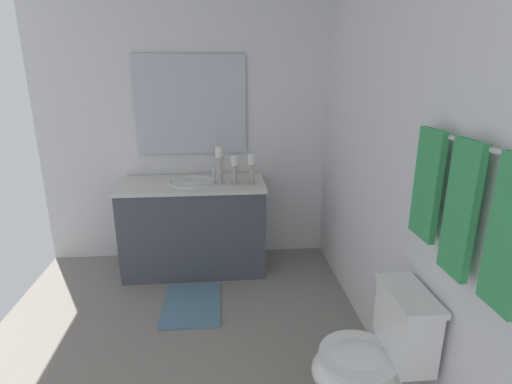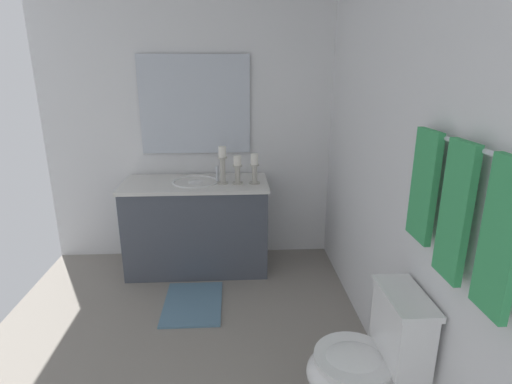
{
  "view_description": "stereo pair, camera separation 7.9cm",
  "coord_description": "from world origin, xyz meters",
  "px_view_note": "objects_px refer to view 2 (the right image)",
  "views": [
    {
      "loc": [
        2.13,
        0.31,
        1.76
      ],
      "look_at": [
        -0.36,
        0.53,
        0.98
      ],
      "focal_mm": 28.3,
      "sensor_mm": 36.0,
      "label": 1
    },
    {
      "loc": [
        2.13,
        0.39,
        1.76
      ],
      "look_at": [
        -0.36,
        0.53,
        0.98
      ],
      "focal_mm": 28.3,
      "sensor_mm": 36.0,
      "label": 2
    }
  ],
  "objects_px": {
    "toilet": "(367,364)",
    "bath_mat": "(193,303)",
    "candle_holder_tall": "(254,168)",
    "candle_holder_mid": "(223,164)",
    "towel_bar": "(470,146)",
    "vanity_cabinet": "(197,225)",
    "towel_near_vanity": "(424,186)",
    "towel_center": "(455,212)",
    "sink_basin": "(196,186)",
    "mirror": "(195,105)",
    "candle_holder_short": "(237,169)",
    "towel_near_corner": "(500,239)"
  },
  "relations": [
    {
      "from": "bath_mat",
      "to": "candle_holder_short",
      "type": "bearing_deg",
      "value": 146.79
    },
    {
      "from": "sink_basin",
      "to": "bath_mat",
      "type": "relative_size",
      "value": 0.67
    },
    {
      "from": "vanity_cabinet",
      "to": "towel_center",
      "type": "bearing_deg",
      "value": 30.72
    },
    {
      "from": "sink_basin",
      "to": "toilet",
      "type": "bearing_deg",
      "value": 28.68
    },
    {
      "from": "candle_holder_short",
      "to": "toilet",
      "type": "relative_size",
      "value": 0.32
    },
    {
      "from": "towel_near_vanity",
      "to": "towel_center",
      "type": "bearing_deg",
      "value": 0.0
    },
    {
      "from": "mirror",
      "to": "towel_near_vanity",
      "type": "xyz_separation_m",
      "value": [
        1.98,
        1.17,
        -0.18
      ]
    },
    {
      "from": "candle_holder_short",
      "to": "towel_near_vanity",
      "type": "relative_size",
      "value": 0.49
    },
    {
      "from": "mirror",
      "to": "candle_holder_tall",
      "type": "distance_m",
      "value": 0.79
    },
    {
      "from": "vanity_cabinet",
      "to": "candle_holder_mid",
      "type": "xyz_separation_m",
      "value": [
        0.06,
        0.24,
        0.57
      ]
    },
    {
      "from": "vanity_cabinet",
      "to": "towel_center",
      "type": "relative_size",
      "value": 2.3
    },
    {
      "from": "sink_basin",
      "to": "toilet",
      "type": "distance_m",
      "value": 2.06
    },
    {
      "from": "mirror",
      "to": "towel_center",
      "type": "distance_m",
      "value": 2.55
    },
    {
      "from": "candle_holder_short",
      "to": "bath_mat",
      "type": "xyz_separation_m",
      "value": [
        0.56,
        -0.36,
        -0.93
      ]
    },
    {
      "from": "vanity_cabinet",
      "to": "towel_near_vanity",
      "type": "height_order",
      "value": "towel_near_vanity"
    },
    {
      "from": "toilet",
      "to": "candle_holder_tall",
      "type": "bearing_deg",
      "value": -164.83
    },
    {
      "from": "candle_holder_short",
      "to": "toilet",
      "type": "xyz_separation_m",
      "value": [
        1.7,
        0.6,
        -0.57
      ]
    },
    {
      "from": "towel_near_vanity",
      "to": "towel_near_corner",
      "type": "xyz_separation_m",
      "value": [
        0.54,
        0.0,
        -0.02
      ]
    },
    {
      "from": "toilet",
      "to": "towel_near_vanity",
      "type": "xyz_separation_m",
      "value": [
        -0.06,
        0.2,
        0.89
      ]
    },
    {
      "from": "towel_near_corner",
      "to": "bath_mat",
      "type": "height_order",
      "value": "towel_near_corner"
    },
    {
      "from": "bath_mat",
      "to": "towel_center",
      "type": "bearing_deg",
      "value": 41.02
    },
    {
      "from": "bath_mat",
      "to": "towel_bar",
      "type": "bearing_deg",
      "value": 41.45
    },
    {
      "from": "candle_holder_tall",
      "to": "towel_near_corner",
      "type": "relative_size",
      "value": 0.49
    },
    {
      "from": "towel_center",
      "to": "towel_near_corner",
      "type": "height_order",
      "value": "same"
    },
    {
      "from": "towel_near_vanity",
      "to": "bath_mat",
      "type": "distance_m",
      "value": 2.02
    },
    {
      "from": "toilet",
      "to": "bath_mat",
      "type": "distance_m",
      "value": 1.54
    },
    {
      "from": "candle_holder_tall",
      "to": "bath_mat",
      "type": "relative_size",
      "value": 0.43
    },
    {
      "from": "towel_near_vanity",
      "to": "towel_center",
      "type": "height_order",
      "value": "same"
    },
    {
      "from": "toilet",
      "to": "towel_near_vanity",
      "type": "relative_size",
      "value": 1.5
    },
    {
      "from": "candle_holder_short",
      "to": "candle_holder_mid",
      "type": "height_order",
      "value": "candle_holder_mid"
    },
    {
      "from": "mirror",
      "to": "vanity_cabinet",
      "type": "bearing_deg",
      "value": -0.01
    },
    {
      "from": "candle_holder_mid",
      "to": "bath_mat",
      "type": "xyz_separation_m",
      "value": [
        0.57,
        -0.24,
        -0.97
      ]
    },
    {
      "from": "candle_holder_mid",
      "to": "towel_near_vanity",
      "type": "height_order",
      "value": "towel_near_vanity"
    },
    {
      "from": "candle_holder_tall",
      "to": "candle_holder_mid",
      "type": "relative_size",
      "value": 0.81
    },
    {
      "from": "towel_center",
      "to": "toilet",
      "type": "bearing_deg",
      "value": -135.04
    },
    {
      "from": "candle_holder_tall",
      "to": "mirror",
      "type": "bearing_deg",
      "value": -124.53
    },
    {
      "from": "sink_basin",
      "to": "towel_bar",
      "type": "relative_size",
      "value": 0.5
    },
    {
      "from": "candle_holder_mid",
      "to": "towel_bar",
      "type": "xyz_separation_m",
      "value": [
        1.92,
        0.95,
        0.5
      ]
    },
    {
      "from": "toilet",
      "to": "towel_near_corner",
      "type": "bearing_deg",
      "value": 23.35
    },
    {
      "from": "towel_near_corner",
      "to": "mirror",
      "type": "bearing_deg",
      "value": -155.06
    },
    {
      "from": "sink_basin",
      "to": "towel_near_corner",
      "type": "xyz_separation_m",
      "value": [
        2.24,
        1.17,
        0.47
      ]
    },
    {
      "from": "candle_holder_tall",
      "to": "toilet",
      "type": "height_order",
      "value": "candle_holder_tall"
    },
    {
      "from": "vanity_cabinet",
      "to": "towel_near_vanity",
      "type": "relative_size",
      "value": 2.52
    },
    {
      "from": "candle_holder_tall",
      "to": "toilet",
      "type": "xyz_separation_m",
      "value": [
        1.7,
        0.46,
        -0.58
      ]
    },
    {
      "from": "vanity_cabinet",
      "to": "towel_bar",
      "type": "height_order",
      "value": "towel_bar"
    },
    {
      "from": "candle_holder_tall",
      "to": "towel_bar",
      "type": "bearing_deg",
      "value": 19.73
    },
    {
      "from": "candle_holder_tall",
      "to": "towel_center",
      "type": "xyz_separation_m",
      "value": [
        1.9,
        0.66,
        0.29
      ]
    },
    {
      "from": "candle_holder_tall",
      "to": "candle_holder_short",
      "type": "xyz_separation_m",
      "value": [
        -0.0,
        -0.14,
        -0.01
      ]
    },
    {
      "from": "towel_near_corner",
      "to": "candle_holder_tall",
      "type": "bearing_deg",
      "value": -162.98
    },
    {
      "from": "vanity_cabinet",
      "to": "towel_near_vanity",
      "type": "bearing_deg",
      "value": 34.53
    }
  ]
}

